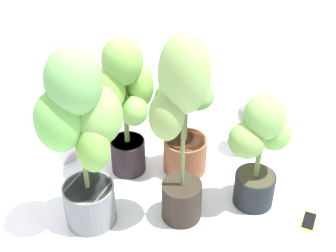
% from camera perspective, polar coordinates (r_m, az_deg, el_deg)
% --- Properties ---
extents(ground_plane, '(8.00, 8.00, 0.00)m').
position_cam_1_polar(ground_plane, '(2.34, 3.35, -12.23)').
color(ground_plane, silver).
rests_on(ground_plane, ground).
extents(potted_plant_back_center, '(0.40, 0.29, 0.82)m').
position_cam_1_polar(potted_plant_back_center, '(2.38, -5.32, 3.46)').
color(potted_plant_back_center, black).
rests_on(potted_plant_back_center, ground).
extents(potted_plant_back_left, '(0.45, 0.33, 0.95)m').
position_cam_1_polar(potted_plant_back_left, '(2.05, -10.60, -0.81)').
color(potted_plant_back_left, slate).
rests_on(potted_plant_back_left, ground).
extents(potted_plant_back_right, '(0.36, 0.29, 0.70)m').
position_cam_1_polar(potted_plant_back_right, '(2.44, 2.14, 1.33)').
color(potted_plant_back_right, '#945434').
rests_on(potted_plant_back_right, ground).
extents(potted_plant_front_right, '(0.38, 0.26, 0.65)m').
position_cam_1_polar(potted_plant_front_right, '(2.26, 11.33, -2.54)').
color(potted_plant_front_right, black).
rests_on(potted_plant_front_right, ground).
extents(potted_plant_center, '(0.31, 0.25, 1.00)m').
position_cam_1_polar(potted_plant_center, '(2.00, 1.58, 0.74)').
color(potted_plant_center, '#2B221B').
rests_on(potted_plant_center, ground).
extents(cell_phone, '(0.16, 0.12, 0.01)m').
position_cam_1_polar(cell_phone, '(2.46, 17.15, -11.22)').
color(cell_phone, '#D3CB47').
rests_on(cell_phone, ground).
extents(floor_fan, '(0.23, 0.23, 0.34)m').
position_cam_1_polar(floor_fan, '(2.72, 10.43, 0.88)').
color(floor_fan, black).
rests_on(floor_fan, ground).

